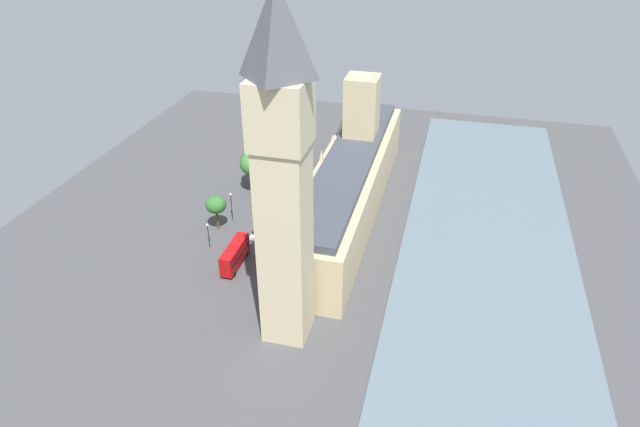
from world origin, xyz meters
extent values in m
plane|color=#424244|center=(0.00, 0.00, 0.00)|extent=(145.92, 145.92, 0.00)
cube|color=slate|center=(-34.43, 0.00, 0.12)|extent=(36.35, 131.32, 0.25)
cube|color=tan|center=(-2.00, 0.00, 6.29)|extent=(13.91, 75.92, 12.58)
cube|color=tan|center=(-2.00, -13.66, 14.34)|extent=(7.76, 7.76, 28.69)
cube|color=#383D47|center=(-2.00, 0.00, 13.38)|extent=(10.57, 72.88, 1.60)
cone|color=tan|center=(4.55, -34.16, 13.49)|extent=(1.20, 1.20, 1.81)
cone|color=tan|center=(4.55, -22.77, 13.70)|extent=(1.20, 1.20, 2.24)
cone|color=tan|center=(4.55, -11.39, 13.50)|extent=(1.20, 1.20, 1.85)
cone|color=tan|center=(4.55, 0.00, 13.97)|extent=(1.20, 1.20, 2.77)
cone|color=tan|center=(4.55, 11.39, 13.90)|extent=(1.20, 1.20, 2.64)
cone|color=tan|center=(4.55, 22.77, 13.72)|extent=(1.20, 1.20, 2.28)
cone|color=tan|center=(4.55, 34.16, 13.81)|extent=(1.20, 1.20, 2.47)
cube|color=#CCBA8E|center=(-0.46, 42.91, 17.66)|extent=(7.39, 7.39, 35.32)
cube|color=#CCBA8E|center=(-0.46, 42.91, 40.32)|extent=(8.13, 8.13, 9.99)
cylinder|color=silver|center=(3.75, 42.91, 40.32)|extent=(0.25, 5.61, 5.61)
torus|color=black|center=(3.75, 42.91, 40.32)|extent=(0.24, 5.85, 5.85)
cylinder|color=silver|center=(-0.46, 38.70, 40.32)|extent=(5.61, 0.25, 5.61)
torus|color=black|center=(-0.46, 38.70, 40.32)|extent=(5.85, 0.24, 5.85)
pyramid|color=#4C4C54|center=(-0.46, 42.91, 51.70)|extent=(8.13, 8.13, 12.78)
cube|color=#B20C0F|center=(15.76, -20.38, 2.65)|extent=(2.58, 10.52, 4.20)
cube|color=black|center=(15.76, -20.38, 2.73)|extent=(2.64, 10.12, 0.70)
cylinder|color=black|center=(14.64, -16.70, 0.55)|extent=(0.36, 1.10, 1.10)
cylinder|color=black|center=(16.94, -16.72, 0.55)|extent=(0.36, 1.10, 1.10)
cylinder|color=black|center=(14.58, -24.05, 0.55)|extent=(0.36, 1.10, 1.10)
cylinder|color=black|center=(16.88, -24.07, 0.55)|extent=(0.36, 1.10, 1.10)
cube|color=#B7B7BC|center=(14.90, -4.46, 0.72)|extent=(1.87, 4.04, 0.75)
cube|color=black|center=(14.90, -4.66, 1.42)|extent=(1.57, 2.27, 0.65)
cylinder|color=black|center=(14.04, -3.17, 0.34)|extent=(0.25, 0.68, 0.68)
cylinder|color=black|center=(15.74, -3.16, 0.34)|extent=(0.25, 0.68, 0.68)
cylinder|color=black|center=(14.05, -5.75, 0.34)|extent=(0.25, 0.68, 0.68)
cylinder|color=black|center=(15.75, -5.75, 0.34)|extent=(0.25, 0.68, 0.68)
cube|color=navy|center=(14.56, 4.55, 0.72)|extent=(1.94, 4.44, 0.75)
cube|color=black|center=(14.57, 4.33, 1.42)|extent=(1.57, 2.51, 0.65)
cylinder|color=black|center=(13.71, 5.91, 0.34)|extent=(0.28, 0.69, 0.68)
cylinder|color=black|center=(15.27, 5.98, 0.34)|extent=(0.28, 0.69, 0.68)
cylinder|color=black|center=(13.85, 3.12, 0.34)|extent=(0.28, 0.69, 0.68)
cylinder|color=black|center=(15.41, 3.19, 0.34)|extent=(0.28, 0.69, 0.68)
cube|color=silver|center=(15.20, 16.03, 0.72)|extent=(1.84, 4.50, 0.75)
cube|color=black|center=(15.20, 15.80, 1.42)|extent=(1.55, 2.52, 0.65)
cylinder|color=black|center=(14.36, 17.47, 0.34)|extent=(0.25, 0.68, 0.68)
cylinder|color=black|center=(16.04, 17.47, 0.34)|extent=(0.25, 0.68, 0.68)
cylinder|color=black|center=(14.36, 14.59, 0.34)|extent=(0.25, 0.68, 0.68)
cylinder|color=black|center=(16.04, 14.59, 0.34)|extent=(0.25, 0.68, 0.68)
cube|color=#B20C0F|center=(15.83, 27.10, 2.65)|extent=(2.62, 10.53, 4.20)
cube|color=black|center=(15.83, 27.10, 2.73)|extent=(2.67, 10.13, 0.70)
cylinder|color=black|center=(17.02, 23.43, 0.55)|extent=(0.36, 1.10, 1.10)
cylinder|color=black|center=(14.72, 23.41, 0.55)|extent=(0.36, 1.10, 1.10)
cylinder|color=black|center=(16.94, 30.78, 0.55)|extent=(0.36, 1.10, 1.10)
cylinder|color=black|center=(14.64, 30.76, 0.55)|extent=(0.36, 1.10, 1.10)
cylinder|color=navy|center=(6.79, 7.08, 0.63)|extent=(0.58, 0.58, 1.26)
sphere|color=tan|center=(6.79, 7.08, 1.38)|extent=(0.24, 0.24, 0.24)
cube|color=black|center=(7.01, 6.92, 0.69)|extent=(0.25, 0.30, 0.23)
cylinder|color=maroon|center=(7.73, -24.02, 0.66)|extent=(0.51, 0.51, 1.31)
sphere|color=beige|center=(7.73, -24.02, 1.44)|extent=(0.25, 0.25, 0.25)
cube|color=maroon|center=(7.78, -24.30, 0.72)|extent=(0.32, 0.16, 0.24)
cylinder|color=brown|center=(24.91, 14.92, 2.24)|extent=(0.56, 0.56, 4.48)
ellipsoid|color=#2D6628|center=(24.91, 14.92, 6.23)|extent=(4.66, 4.66, 3.96)
cylinder|color=brown|center=(22.78, -4.02, 2.49)|extent=(0.56, 0.56, 4.98)
ellipsoid|color=#387533|center=(22.78, -4.02, 7.66)|extent=(7.12, 7.12, 6.05)
cylinder|color=brown|center=(24.33, -6.66, 2.55)|extent=(0.56, 0.56, 5.09)
ellipsoid|color=#235623|center=(24.33, -6.66, 7.28)|extent=(5.84, 5.84, 4.96)
cylinder|color=brown|center=(23.73, -33.77, 1.98)|extent=(0.56, 0.56, 3.97)
ellipsoid|color=#2D6628|center=(23.73, -33.77, 6.23)|extent=(6.04, 6.04, 5.13)
cylinder|color=black|center=(23.24, 10.48, 3.19)|extent=(0.18, 0.18, 6.38)
sphere|color=#F2EAC6|center=(23.24, 10.48, 6.66)|extent=(0.56, 0.56, 0.56)
cylinder|color=black|center=(23.73, 22.30, 2.64)|extent=(0.18, 0.18, 5.28)
sphere|color=#F2EAC6|center=(23.73, 22.30, 5.56)|extent=(0.56, 0.56, 0.56)
camera|label=1|loc=(-24.15, 112.62, 68.05)|focal=31.25mm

